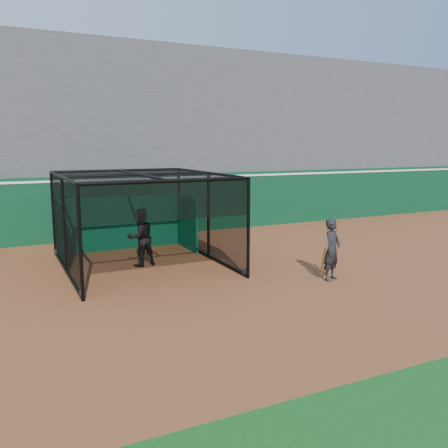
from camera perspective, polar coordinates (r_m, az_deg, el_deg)
name	(u,v)px	position (r m, az deg, el deg)	size (l,w,h in m)	color
ground	(226,293)	(12.10, 0.20, -8.29)	(120.00, 120.00, 0.00)	brown
outfield_wall	(134,205)	(19.66, -10.77, 2.30)	(50.00, 0.50, 2.50)	#0A3B1F
grandstand	(110,128)	(23.19, -13.52, 11.18)	(50.00, 7.85, 8.95)	#4C4C4F
batting_cage	(141,221)	(14.74, -9.95, 0.39)	(4.60, 5.52, 2.80)	black
batter	(141,237)	(14.77, -9.97, -1.59)	(0.87, 0.68, 1.78)	black
on_deck_player	(332,250)	(13.35, 12.86, -3.03)	(0.74, 0.64, 1.71)	black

